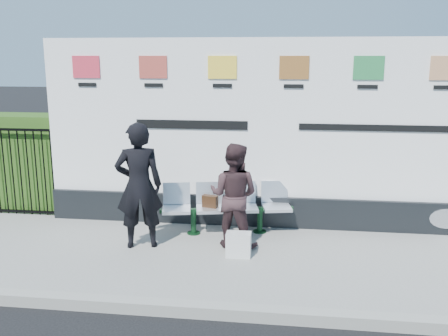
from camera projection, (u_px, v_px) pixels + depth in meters
name	position (u px, v px, depth m)	size (l,w,h in m)	color
pavement	(253.00, 260.00, 6.97)	(14.00, 3.00, 0.12)	gray
kerb	(243.00, 313.00, 5.52)	(14.00, 0.18, 0.14)	gray
billboard	(292.00, 148.00, 7.91)	(8.00, 0.30, 3.00)	black
hedge	(10.00, 161.00, 9.09)	(2.35, 0.70, 1.70)	#2E5319
bench	(227.00, 220.00, 7.81)	(1.99, 0.53, 0.43)	silver
woman_left	(139.00, 186.00, 7.11)	(0.67, 0.44, 1.83)	black
woman_right	(234.00, 195.00, 7.17)	(0.74, 0.58, 1.52)	#382427
handbag_brown	(210.00, 201.00, 7.72)	(0.24, 0.10, 0.19)	black
carrier_bag_white	(239.00, 245.00, 6.90)	(0.34, 0.21, 0.34)	silver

